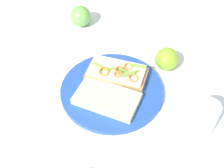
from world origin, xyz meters
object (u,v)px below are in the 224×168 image
at_px(sandwich, 117,73).
at_px(apple_2, 167,59).
at_px(apple_1, 81,16).
at_px(bread_slice_side, 107,99).
at_px(plate, 112,90).
at_px(drinking_glass, 204,119).

bearing_deg(sandwich, apple_2, 37.42).
bearing_deg(apple_1, bread_slice_side, -20.94).
bearing_deg(apple_2, plate, -94.99).
relative_size(plate, apple_1, 4.00).
bearing_deg(sandwich, apple_1, 131.94).
distance_m(apple_2, drinking_glass, 0.25).
height_order(sandwich, drinking_glass, drinking_glass).
bearing_deg(bread_slice_side, drinking_glass, 3.35).
height_order(plate, apple_2, apple_2).
height_order(plate, drinking_glass, drinking_glass).
distance_m(plate, apple_1, 0.35).
height_order(bread_slice_side, drinking_glass, drinking_glass).
distance_m(sandwich, drinking_glass, 0.29).
bearing_deg(plate, drinking_glass, 24.11).
relative_size(apple_1, apple_2, 1.03).
height_order(apple_1, apple_2, apple_1).
relative_size(plate, bread_slice_side, 1.72).
distance_m(sandwich, bread_slice_side, 0.10).
relative_size(plate, apple_2, 4.12).
xyz_separation_m(plate, sandwich, (-0.03, 0.04, 0.03)).
xyz_separation_m(sandwich, apple_2, (0.05, 0.16, 0.00)).
bearing_deg(drinking_glass, sandwich, -165.44).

